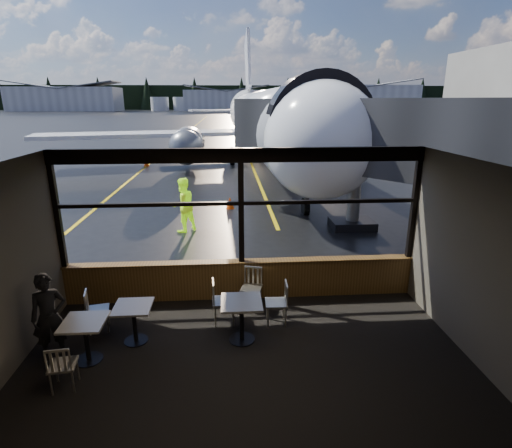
{
  "coord_description": "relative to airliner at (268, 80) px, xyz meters",
  "views": [
    {
      "loc": [
        -0.29,
        -8.52,
        4.46
      ],
      "look_at": [
        0.4,
        1.0,
        1.5
      ],
      "focal_mm": 28.0,
      "sensor_mm": 36.0,
      "label": 1
    }
  ],
  "objects": [
    {
      "name": "mullion_centre",
      "position": [
        -2.54,
        -19.71,
        -3.57
      ],
      "size": [
        0.12,
        0.12,
        2.6
      ],
      "primitive_type": "cube",
      "color": "black",
      "rests_on": "ground"
    },
    {
      "name": "cafe_table_near",
      "position": [
        -2.61,
        -21.48,
        -5.35
      ],
      "size": [
        0.77,
        0.77,
        0.84
      ],
      "primitive_type": null,
      "color": "#ABA69D",
      "rests_on": "carpet_floor"
    },
    {
      "name": "mullion_right",
      "position": [
        1.41,
        -19.71,
        -3.57
      ],
      "size": [
        0.12,
        0.12,
        2.6
      ],
      "primitive_type": "cube",
      "color": "black",
      "rests_on": "ground"
    },
    {
      "name": "cone_wing",
      "position": [
        -8.54,
        0.59,
        -5.49
      ],
      "size": [
        0.4,
        0.4,
        0.56
      ],
      "primitive_type": "cone",
      "color": "#FF6408",
      "rests_on": "ground_plane"
    },
    {
      "name": "fuel_tank_a",
      "position": [
        -32.54,
        162.29,
        -2.77
      ],
      "size": [
        8.0,
        8.0,
        6.0
      ],
      "primitive_type": "cylinder",
      "color": "silver",
      "rests_on": "ground_plane"
    },
    {
      "name": "chair_left_s",
      "position": [
        -5.51,
        -22.61,
        -5.35
      ],
      "size": [
        0.51,
        0.51,
        0.84
      ],
      "primitive_type": null,
      "rotation": [
        0.0,
        0.0,
        0.12
      ],
      "color": "#B9B5A7",
      "rests_on": "carpet_floor"
    },
    {
      "name": "treeline",
      "position": [
        -2.54,
        190.29,
        0.23
      ],
      "size": [
        360.0,
        3.0,
        12.0
      ],
      "primitive_type": "cube",
      "color": "black",
      "rests_on": "ground_plane"
    },
    {
      "name": "cafe_table_left",
      "position": [
        -5.37,
        -21.91,
        -5.37
      ],
      "size": [
        0.72,
        0.72,
        0.8
      ],
      "primitive_type": null,
      "color": "#A6A298",
      "rests_on": "carpet_floor"
    },
    {
      "name": "cone_nose",
      "position": [
        -2.74,
        -11.53,
        -5.52
      ],
      "size": [
        0.37,
        0.37,
        0.51
      ],
      "primitive_type": "cone",
      "color": "orange",
      "rests_on": "ground_plane"
    },
    {
      "name": "ground_crew",
      "position": [
        -4.4,
        -14.53,
        -4.82
      ],
      "size": [
        1.18,
        1.15,
        1.91
      ],
      "primitive_type": "imported",
      "rotation": [
        0.0,
        0.0,
        3.83
      ],
      "color": "#BFF219",
      "rests_on": "ground_plane"
    },
    {
      "name": "chair_near_n",
      "position": [
        -2.35,
        -20.21,
        -5.31
      ],
      "size": [
        0.62,
        0.62,
        0.93
      ],
      "primitive_type": null,
      "rotation": [
        0.0,
        0.0,
        2.86
      ],
      "color": "#ACA69B",
      "rests_on": "carpet_floor"
    },
    {
      "name": "carpet_floor",
      "position": [
        -2.54,
        -22.71,
        -5.76
      ],
      "size": [
        8.0,
        6.0,
        0.01
      ],
      "primitive_type": "cube",
      "color": "black",
      "rests_on": "ground"
    },
    {
      "name": "hangar_right",
      "position": [
        57.46,
        158.29,
        0.23
      ],
      "size": [
        50.0,
        20.0,
        12.0
      ],
      "primitive_type": null,
      "color": "silver",
      "rests_on": "ground_plane"
    },
    {
      "name": "chair_near_w",
      "position": [
        -2.95,
        -20.79,
        -5.29
      ],
      "size": [
        0.55,
        0.55,
        0.96
      ],
      "primitive_type": null,
      "rotation": [
        0.0,
        0.0,
        -1.52
      ],
      "color": "#BCB7AA",
      "rests_on": "carpet_floor"
    },
    {
      "name": "chair_mid_w",
      "position": [
        -5.47,
        -20.9,
        -5.33
      ],
      "size": [
        0.58,
        0.58,
        0.88
      ],
      "primitive_type": null,
      "rotation": [
        0.0,
        0.0,
        -1.35
      ],
      "color": "beige",
      "rests_on": "carpet_floor"
    },
    {
      "name": "window_sill",
      "position": [
        -2.54,
        -19.71,
        -5.32
      ],
      "size": [
        8.0,
        0.28,
        0.9
      ],
      "primitive_type": "cube",
      "color": "#533719",
      "rests_on": "ground"
    },
    {
      "name": "fuel_tank_c",
      "position": [
        -12.54,
        162.29,
        -2.77
      ],
      "size": [
        8.0,
        8.0,
        6.0
      ],
      "primitive_type": "cylinder",
      "color": "silver",
      "rests_on": "ground_plane"
    },
    {
      "name": "jet_bridge",
      "position": [
        1.06,
        -14.21,
        -3.31
      ],
      "size": [
        9.24,
        11.29,
        4.93
      ],
      "primitive_type": null,
      "color": "#29292B",
      "rests_on": "ground_plane"
    },
    {
      "name": "wall_right",
      "position": [
        1.46,
        -22.71,
        -4.02
      ],
      "size": [
        0.04,
        6.0,
        3.5
      ],
      "primitive_type": "cube",
      "color": "#4C463D",
      "rests_on": "ground"
    },
    {
      "name": "window_header",
      "position": [
        -2.54,
        -19.71,
        -2.42
      ],
      "size": [
        8.0,
        0.18,
        0.3
      ],
      "primitive_type": "cube",
      "color": "black",
      "rests_on": "ground"
    },
    {
      "name": "hangar_mid",
      "position": [
        -2.54,
        165.29,
        -0.77
      ],
      "size": [
        38.0,
        15.0,
        10.0
      ],
      "primitive_type": null,
      "color": "silver",
      "rests_on": "ground_plane"
    },
    {
      "name": "passenger",
      "position": [
        -6.01,
        -21.74,
        -4.96
      ],
      "size": [
        0.7,
        0.59,
        1.62
      ],
      "primitive_type": "imported",
      "rotation": [
        0.0,
        0.0,
        0.39
      ],
      "color": "black",
      "rests_on": "carpet_floor"
    },
    {
      "name": "ceiling",
      "position": [
        -2.54,
        -22.71,
        -2.27
      ],
      "size": [
        8.0,
        6.0,
        0.04
      ],
      "primitive_type": "cube",
      "color": "#38332D",
      "rests_on": "ground"
    },
    {
      "name": "ground_plane",
      "position": [
        -2.54,
        100.29,
        -5.77
      ],
      "size": [
        520.0,
        520.0,
        0.0
      ],
      "primitive_type": "plane",
      "color": "black",
      "rests_on": "ground"
    },
    {
      "name": "cafe_table_mid",
      "position": [
        -4.65,
        -21.37,
        -5.39
      ],
      "size": [
        0.7,
        0.7,
        0.77
      ],
      "primitive_type": null,
      "color": "gray",
      "rests_on": "carpet_floor"
    },
    {
      "name": "window_transom",
      "position": [
        -2.54,
        -19.71,
        -3.47
      ],
      "size": [
        8.0,
        0.1,
        0.08
      ],
      "primitive_type": "cube",
      "color": "black",
      "rests_on": "ground"
    },
    {
      "name": "mullion_left",
      "position": [
        -6.49,
        -19.71,
        -3.57
      ],
      "size": [
        0.12,
        0.12,
        2.6
      ],
      "primitive_type": "cube",
      "color": "black",
      "rests_on": "ground"
    },
    {
      "name": "fuel_tank_b",
      "position": [
        -22.54,
        162.29,
        -2.77
      ],
      "size": [
        8.0,
        8.0,
        6.0
      ],
      "primitive_type": "cylinder",
      "color": "silver",
      "rests_on": "ground_plane"
    },
    {
      "name": "hangar_left",
      "position": [
        -72.54,
        160.29,
        -0.27
      ],
      "size": [
        45.0,
        18.0,
        11.0
      ],
      "primitive_type": null,
      "color": "silver",
      "rests_on": "ground_plane"
    },
    {
      "name": "chair_near_e",
      "position": [
        -1.87,
        -20.91,
        -5.31
      ],
      "size": [
        0.53,
        0.53,
        0.93
      ],
      "primitive_type": null,
      "rotation": [
        0.0,
        0.0,
        1.53
      ],
      "color": "#B8B4A6",
      "rests_on": "carpet_floor"
    },
    {
      "name": "airliner",
      "position": [
        0.0,
        0.0,
        0.0
      ],
      "size": [
        32.5,
        38.62,
        11.54
      ],
      "primitive_type": null,
      "rotation": [
        0.0,
        0.0,
        0.03
      ],
      "color": "white",
      "rests_on": "ground_plane"
    }
  ]
}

